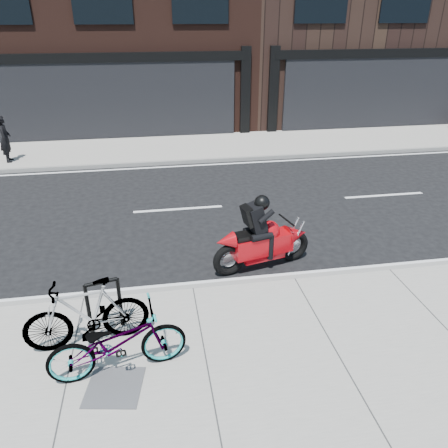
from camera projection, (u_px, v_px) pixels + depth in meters
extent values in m
plane|color=black|center=(184.00, 244.00, 10.06)|extent=(120.00, 120.00, 0.00)
cube|color=gray|center=(217.00, 424.00, 5.60)|extent=(60.00, 6.00, 0.13)
cube|color=gray|center=(167.00, 148.00, 16.91)|extent=(60.00, 3.50, 0.13)
cylinder|color=black|center=(89.00, 310.00, 6.90)|extent=(0.06, 0.06, 0.91)
cylinder|color=black|center=(120.00, 302.00, 7.08)|extent=(0.06, 0.06, 0.91)
cylinder|color=black|center=(101.00, 282.00, 6.79)|extent=(0.50, 0.18, 0.06)
imported|color=gray|center=(117.00, 342.00, 6.13)|extent=(2.04, 0.99, 1.03)
imported|color=gray|center=(86.00, 314.00, 6.63)|extent=(1.94, 0.79, 1.13)
torus|color=black|center=(293.00, 246.00, 9.29)|extent=(0.71, 0.30, 0.69)
torus|color=black|center=(229.00, 260.00, 8.76)|extent=(0.71, 0.30, 0.69)
cube|color=#A2070E|center=(262.00, 244.00, 8.93)|extent=(1.32, 0.68, 0.40)
cone|color=#A2070E|center=(296.00, 234.00, 9.18)|extent=(0.57, 0.56, 0.46)
sphere|color=#A2070E|center=(269.00, 231.00, 8.87)|extent=(0.42, 0.42, 0.42)
cube|color=black|center=(248.00, 236.00, 8.71)|extent=(0.63, 0.42, 0.13)
cylinder|color=silver|center=(232.00, 255.00, 8.99)|extent=(0.59, 0.23, 0.09)
cube|color=black|center=(256.00, 218.00, 8.60)|extent=(0.49, 0.46, 0.62)
cube|color=black|center=(248.00, 216.00, 8.51)|extent=(0.31, 0.36, 0.42)
sphere|color=black|center=(262.00, 203.00, 8.51)|extent=(0.31, 0.31, 0.31)
imported|color=black|center=(5.00, 139.00, 14.87)|extent=(0.47, 0.63, 1.58)
cube|color=#424244|center=(114.00, 387.00, 6.06)|extent=(0.87, 0.87, 0.02)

